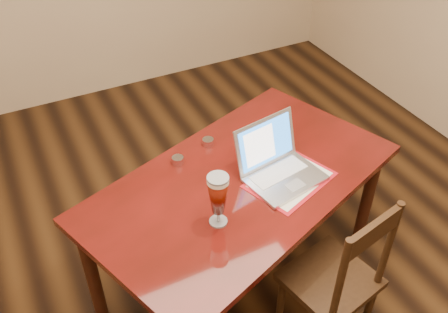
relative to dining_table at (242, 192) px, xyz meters
name	(u,v)px	position (x,y,z in m)	size (l,w,h in m)	color
ground	(226,302)	(-0.15, -0.13, -0.65)	(5.00, 5.00, 0.00)	black
dining_table	(242,192)	(0.00, 0.00, 0.00)	(1.77, 1.36, 1.00)	#510C0A
dining_chair	(336,280)	(0.22, -0.53, -0.22)	(0.46, 0.45, 0.93)	black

